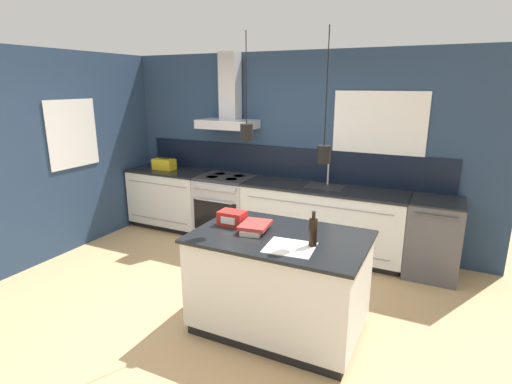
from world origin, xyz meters
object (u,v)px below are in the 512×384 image
bottle_on_island (313,232)px  dishwasher (433,238)px  book_stack (254,227)px  yellow_toolbox (164,164)px  oven_range (226,207)px  red_supply_box (232,218)px

bottle_on_island → dishwasher: bearing=65.3°
book_stack → yellow_toolbox: size_ratio=1.03×
oven_range → red_supply_box: red_supply_box is taller
dishwasher → bottle_on_island: bottle_on_island is taller
dishwasher → red_supply_box: red_supply_box is taller
oven_range → yellow_toolbox: (-1.09, 0.00, 0.54)m
book_stack → bottle_on_island: bearing=-10.3°
oven_range → book_stack: (1.33, -1.77, 0.49)m
oven_range → red_supply_box: size_ratio=3.75×
bottle_on_island → book_stack: bottle_on_island is taller
bottle_on_island → yellow_toolbox: bearing=147.8°
dishwasher → red_supply_box: size_ratio=3.75×
book_stack → red_supply_box: red_supply_box is taller
oven_range → dishwasher: bearing=0.1°
dishwasher → yellow_toolbox: (-3.86, 0.00, 0.54)m
oven_range → dishwasher: (2.77, 0.00, 0.00)m
red_supply_box → yellow_toolbox: size_ratio=0.71×
dishwasher → yellow_toolbox: yellow_toolbox is taller
bottle_on_island → red_supply_box: bearing=168.9°
dishwasher → red_supply_box: bearing=-134.7°
book_stack → oven_range: bearing=126.9°
dishwasher → yellow_toolbox: 3.89m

